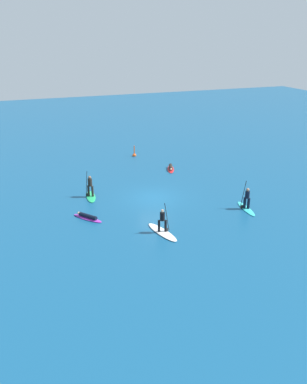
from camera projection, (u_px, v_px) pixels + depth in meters
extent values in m
plane|color=navy|center=(154.00, 198.00, 33.11)|extent=(120.00, 120.00, 0.00)
ellipsoid|color=red|center=(171.00, 169.00, 39.99)|extent=(1.50, 2.57, 0.07)
cylinder|color=black|center=(171.00, 167.00, 39.95)|extent=(0.79, 1.34, 0.35)
sphere|color=tan|center=(171.00, 169.00, 39.23)|extent=(0.31, 0.31, 0.24)
ellipsoid|color=#33C6CC|center=(246.00, 209.00, 30.90)|extent=(0.99, 2.91, 0.08)
cylinder|color=black|center=(249.00, 203.00, 30.68)|extent=(0.24, 0.24, 0.87)
cylinder|color=black|center=(245.00, 203.00, 30.77)|extent=(0.24, 0.24, 0.87)
cylinder|color=black|center=(247.00, 195.00, 30.46)|extent=(0.40, 0.40, 0.56)
sphere|color=#A37556|center=(248.00, 190.00, 30.31)|extent=(0.29, 0.29, 0.25)
cylinder|color=black|center=(243.00, 194.00, 30.54)|extent=(0.38, 0.10, 2.25)
cube|color=black|center=(242.00, 207.00, 30.94)|extent=(0.21, 0.09, 0.32)
ellipsoid|color=#23B266|center=(91.00, 197.00, 33.18)|extent=(1.08, 2.70, 0.10)
cylinder|color=black|center=(93.00, 191.00, 32.94)|extent=(0.21, 0.21, 0.91)
cylinder|color=black|center=(89.00, 191.00, 33.04)|extent=(0.21, 0.21, 0.91)
cylinder|color=black|center=(90.00, 182.00, 32.70)|extent=(0.40, 0.40, 0.63)
sphere|color=brown|center=(90.00, 177.00, 32.54)|extent=(0.28, 0.28, 0.25)
cylinder|color=black|center=(87.00, 184.00, 32.83)|extent=(0.24, 0.07, 2.19)
cube|color=black|center=(87.00, 195.00, 33.21)|extent=(0.21, 0.09, 0.32)
ellipsoid|color=purple|center=(88.00, 218.00, 29.26)|extent=(2.05, 2.45, 0.10)
cylinder|color=black|center=(88.00, 216.00, 29.16)|extent=(1.18, 1.43, 0.29)
sphere|color=tan|center=(79.00, 213.00, 29.59)|extent=(0.30, 0.30, 0.21)
ellipsoid|color=white|center=(162.00, 232.00, 27.19)|extent=(1.47, 3.32, 0.11)
cylinder|color=black|center=(159.00, 226.00, 27.00)|extent=(0.20, 0.20, 0.85)
cylinder|color=black|center=(166.00, 226.00, 27.02)|extent=(0.20, 0.20, 0.85)
cylinder|color=black|center=(162.00, 216.00, 26.75)|extent=(0.40, 0.40, 0.59)
sphere|color=beige|center=(162.00, 211.00, 26.59)|extent=(0.27, 0.27, 0.23)
cylinder|color=black|center=(167.00, 217.00, 26.78)|extent=(0.44, 0.14, 2.17)
cube|color=black|center=(167.00, 230.00, 27.17)|extent=(0.21, 0.10, 0.32)
sphere|color=#E55119|center=(134.00, 155.00, 44.34)|extent=(0.43, 0.43, 0.43)
cylinder|color=#E55119|center=(134.00, 151.00, 44.15)|extent=(0.10, 0.10, 1.22)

